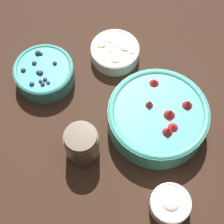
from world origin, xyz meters
TOP-DOWN VIEW (x-y plane):
  - ground_plane at (0.00, 0.00)m, footprint 4.00×4.00m
  - bowl_strawberries at (-0.07, -0.10)m, footprint 0.26×0.26m
  - bowl_blueberries at (0.18, 0.13)m, footprint 0.17×0.17m
  - bowl_bananas at (0.18, -0.08)m, footprint 0.14×0.14m
  - bowl_cream at (-0.28, -0.04)m, footprint 0.10×0.10m
  - jar_chocolate at (-0.07, 0.11)m, footprint 0.09×0.09m

SIDE VIEW (x-z plane):
  - ground_plane at x=0.00m, z-range 0.00..0.00m
  - bowl_cream at x=-0.28m, z-range 0.00..0.05m
  - bowl_bananas at x=0.18m, z-range 0.00..0.05m
  - bowl_blueberries at x=0.18m, z-range 0.00..0.07m
  - bowl_strawberries at x=-0.07m, z-range 0.00..0.09m
  - jar_chocolate at x=-0.07m, z-range 0.00..0.10m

